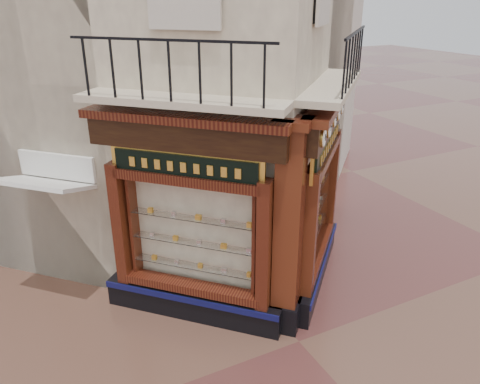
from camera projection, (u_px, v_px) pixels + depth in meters
ground at (299, 341)px, 8.40m from camera, size 80.00×80.00×0.00m
neighbour_left at (49, 5)px, 12.33m from camera, size 11.31×11.31×11.00m
neighbour_right at (220, 3)px, 14.38m from camera, size 11.31×11.31×11.00m
shopfront_left at (190, 224)px, 8.34m from camera, size 2.86×2.86×3.98m
shopfront_right at (319, 196)px, 9.50m from camera, size 2.86×2.86×3.98m
corner_pilaster at (288, 234)px, 8.05m from camera, size 0.85×0.85×3.98m
balcony at (263, 92)px, 7.98m from camera, size 5.94×2.97×1.03m
clock_a at (323, 137)px, 7.58m from camera, size 0.28×0.28×0.34m
clock_b at (329, 127)px, 8.16m from camera, size 0.32×0.32×0.40m
clock_c at (334, 118)px, 8.76m from camera, size 0.28×0.28×0.35m
clock_d at (339, 111)px, 9.30m from camera, size 0.31×0.31×0.39m
clock_e at (342, 105)px, 9.78m from camera, size 0.30×0.30×0.38m
awning at (62, 295)px, 9.70m from camera, size 1.90×1.90×0.36m
signboard_left at (185, 166)px, 7.83m from camera, size 2.02×2.02×0.54m
signboard_right at (327, 143)px, 9.04m from camera, size 2.24×2.24×0.60m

